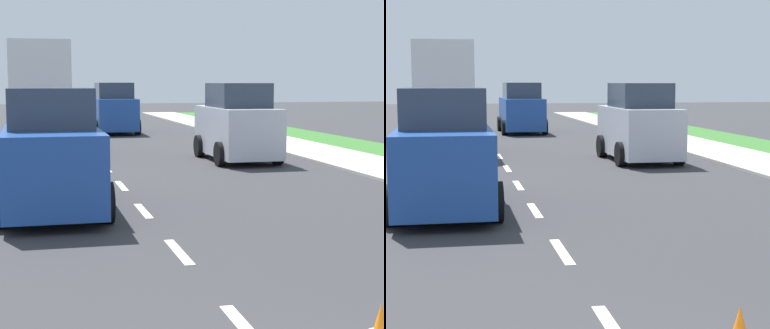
% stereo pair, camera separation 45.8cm
% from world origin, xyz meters
% --- Properties ---
extents(ground_plane, '(96.00, 96.00, 0.00)m').
position_xyz_m(ground_plane, '(0.00, 21.00, 0.00)').
color(ground_plane, '#333335').
extents(lane_center_line, '(0.14, 46.40, 0.01)m').
position_xyz_m(lane_center_line, '(0.00, 25.20, 0.00)').
color(lane_center_line, silver).
rests_on(lane_center_line, ground).
extents(delivery_truck, '(2.16, 4.60, 3.54)m').
position_xyz_m(delivery_truck, '(-1.63, 18.90, 1.61)').
color(delivery_truck, slate).
rests_on(delivery_truck, ground).
extents(car_oncoming_lead, '(1.89, 4.29, 2.20)m').
position_xyz_m(car_oncoming_lead, '(-1.58, 9.20, 1.02)').
color(car_oncoming_lead, '#1E4799').
rests_on(car_oncoming_lead, ground).
extents(car_outgoing_far, '(1.99, 4.25, 2.27)m').
position_xyz_m(car_outgoing_far, '(1.71, 27.40, 1.06)').
color(car_outgoing_far, '#1E4799').
rests_on(car_outgoing_far, ground).
extents(car_parked_far, '(1.88, 3.82, 2.27)m').
position_xyz_m(car_parked_far, '(3.94, 15.78, 1.05)').
color(car_parked_far, silver).
rests_on(car_parked_far, ground).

